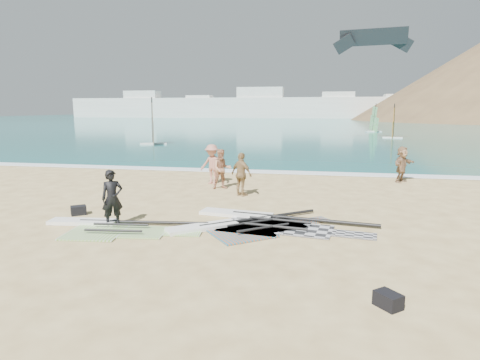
% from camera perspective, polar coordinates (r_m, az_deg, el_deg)
% --- Properties ---
extents(ground, '(300.00, 300.00, 0.00)m').
position_cam_1_polar(ground, '(11.81, -3.33, -8.16)').
color(ground, '#DAC37F').
rests_on(ground, ground).
extents(sea, '(300.00, 240.00, 0.06)m').
position_cam_1_polar(sea, '(142.94, 9.92, 8.48)').
color(sea, '#0C5A55').
rests_on(sea, ground).
extents(surf_line, '(300.00, 1.20, 0.04)m').
position_cam_1_polar(surf_line, '(23.63, 4.01, 1.07)').
color(surf_line, white).
rests_on(surf_line, ground).
extents(far_town, '(160.00, 8.00, 12.00)m').
position_cam_1_polar(far_town, '(161.93, 4.44, 10.36)').
color(far_town, white).
rests_on(far_town, ground).
extents(rig_grey, '(6.07, 2.81, 0.20)m').
position_cam_1_polar(rig_grey, '(13.27, 3.72, -5.87)').
color(rig_grey, black).
rests_on(rig_grey, ground).
extents(rig_green, '(5.25, 2.25, 0.20)m').
position_cam_1_polar(rig_green, '(13.29, -18.19, -6.36)').
color(rig_green, '#66AE23').
rests_on(rig_green, ground).
extents(rig_orange, '(5.05, 4.07, 0.20)m').
position_cam_1_polar(rig_orange, '(12.63, -0.09, -6.69)').
color(rig_orange, '#E15A23').
rests_on(rig_orange, ground).
extents(gear_bag_near, '(0.62, 0.60, 0.32)m').
position_cam_1_polar(gear_bag_near, '(15.30, -21.98, -4.01)').
color(gear_bag_near, black).
rests_on(gear_bag_near, ground).
extents(gear_bag_far, '(0.57, 0.59, 0.29)m').
position_cam_1_polar(gear_bag_far, '(8.36, 20.33, -15.72)').
color(gear_bag_far, black).
rests_on(gear_bag_far, ground).
extents(person_wetsuit, '(0.79, 0.75, 1.82)m').
position_cam_1_polar(person_wetsuit, '(13.30, -17.71, -2.49)').
color(person_wetsuit, black).
rests_on(person_wetsuit, ground).
extents(beachgoer_left, '(1.11, 1.01, 1.86)m').
position_cam_1_polar(beachgoer_left, '(18.66, -2.59, 1.56)').
color(beachgoer_left, tan).
rests_on(beachgoer_left, ground).
extents(beachgoer_mid, '(1.43, 1.08, 1.97)m').
position_cam_1_polar(beachgoer_mid, '(19.94, -4.00, 2.26)').
color(beachgoer_mid, tan).
rests_on(beachgoer_mid, ground).
extents(beachgoer_back, '(1.17, 0.97, 1.87)m').
position_cam_1_polar(beachgoer_back, '(17.09, 0.21, 0.80)').
color(beachgoer_back, '#99784A').
rests_on(beachgoer_back, ground).
extents(beachgoer_right, '(1.48, 1.68, 1.84)m').
position_cam_1_polar(beachgoer_right, '(21.94, 22.03, 2.08)').
color(beachgoer_right, '#997352').
rests_on(beachgoer_right, ground).
extents(windsurfer_left, '(2.76, 3.00, 4.91)m').
position_cam_1_polar(windsurfer_left, '(42.64, -12.30, 6.78)').
color(windsurfer_left, white).
rests_on(windsurfer_left, ground).
extents(windsurfer_centre, '(2.49, 2.87, 4.38)m').
position_cam_1_polar(windsurfer_centre, '(54.42, 20.96, 6.90)').
color(windsurfer_centre, white).
rests_on(windsurfer_centre, ground).
extents(windsurfer_right, '(2.60, 2.91, 4.57)m').
position_cam_1_polar(windsurfer_right, '(68.22, 18.51, 7.59)').
color(windsurfer_right, white).
rests_on(windsurfer_right, ground).
extents(kitesurf_kite, '(8.67, 2.04, 2.71)m').
position_cam_1_polar(kitesurf_kite, '(49.93, 18.40, 18.51)').
color(kitesurf_kite, black).
rests_on(kitesurf_kite, ground).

